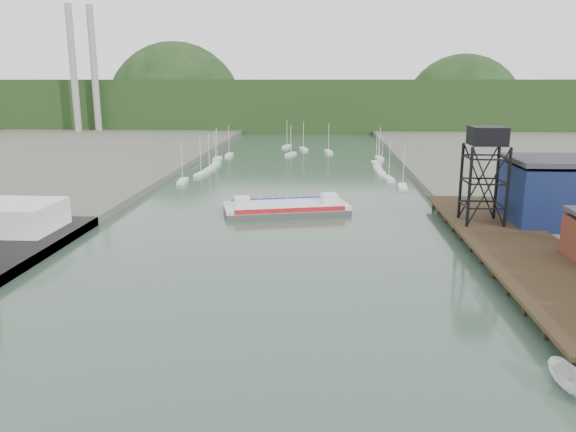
# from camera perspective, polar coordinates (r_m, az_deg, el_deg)

# --- Properties ---
(east_pier) EXTENTS (14.00, 70.00, 2.45)m
(east_pier) POSITION_cam_1_polar(r_m,az_deg,el_deg) (88.67, 22.33, -2.82)
(east_pier) COLOR black
(east_pier) RESTS_ON ground
(white_shed) EXTENTS (18.00, 12.00, 4.50)m
(white_shed) POSITION_cam_1_polar(r_m,az_deg,el_deg) (102.70, -27.15, -0.04)
(white_shed) COLOR silver
(white_shed) RESTS_ON west_quay
(lift_tower) EXTENTS (6.50, 6.50, 16.00)m
(lift_tower) POSITION_cam_1_polar(r_m,az_deg,el_deg) (97.78, 19.56, 7.10)
(lift_tower) COLOR black
(lift_tower) RESTS_ON east_pier
(blue_shed) EXTENTS (20.50, 14.50, 11.30)m
(blue_shed) POSITION_cam_1_polar(r_m,az_deg,el_deg) (105.83, 26.74, 2.15)
(blue_shed) COLOR #0C0D35
(blue_shed) RESTS_ON east_land
(marina_sailboats) EXTENTS (57.71, 92.65, 0.90)m
(marina_sailboats) POSITION_cam_1_polar(r_m,az_deg,el_deg) (176.07, 0.92, 5.40)
(marina_sailboats) COLOR silver
(marina_sailboats) RESTS_ON ground
(smokestacks) EXTENTS (11.20, 8.20, 60.00)m
(smokestacks) POSITION_cam_1_polar(r_m,az_deg,el_deg) (291.57, -20.02, 13.69)
(smokestacks) COLOR gray
(smokestacks) RESTS_ON ground
(distant_hills) EXTENTS (500.00, 120.00, 80.00)m
(distant_hills) POSITION_cam_1_polar(r_m,az_deg,el_deg) (337.53, 1.60, 11.02)
(distant_hills) COLOR black
(distant_hills) RESTS_ON ground
(chain_ferry) EXTENTS (25.79, 15.19, 3.48)m
(chain_ferry) POSITION_cam_1_polar(r_m,az_deg,el_deg) (110.73, -0.19, 0.86)
(chain_ferry) COLOR #444446
(chain_ferry) RESTS_ON ground
(motorboat) EXTENTS (3.20, 6.22, 2.29)m
(motorboat) POSITION_cam_1_polar(r_m,az_deg,el_deg) (53.69, 26.93, -14.82)
(motorboat) COLOR silver
(motorboat) RESTS_ON ground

